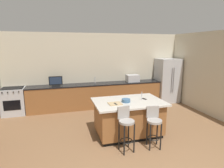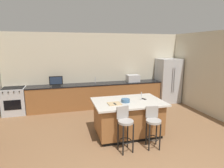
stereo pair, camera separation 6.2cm
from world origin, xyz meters
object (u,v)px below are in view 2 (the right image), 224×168
(cell_phone, at_px, (144,99))
(cutting_board, at_px, (114,104))
(bar_stool_right, at_px, (153,124))
(refrigerator, at_px, (168,81))
(bar_stool_left, at_px, (125,125))
(tv_remote, at_px, (115,104))
(range_oven, at_px, (14,101))
(fruit_bowl, at_px, (125,101))
(tv_monitor, at_px, (56,82))
(kitchen_island, at_px, (128,117))
(microwave, at_px, (133,78))

(cell_phone, xyz_separation_m, cutting_board, (-0.88, -0.21, 0.01))
(bar_stool_right, height_order, cell_phone, bar_stool_right)
(refrigerator, height_order, bar_stool_left, refrigerator)
(tv_remote, bearing_deg, range_oven, 133.04)
(fruit_bowl, bearing_deg, cutting_board, -166.48)
(range_oven, relative_size, cutting_board, 2.94)
(range_oven, height_order, cell_phone, range_oven)
(tv_monitor, xyz_separation_m, cell_phone, (2.29, -2.32, -0.16))
(tv_monitor, distance_m, bar_stool_right, 3.84)
(cell_phone, bearing_deg, fruit_bowl, 175.55)
(kitchen_island, height_order, bar_stool_right, bar_stool_right)
(range_oven, relative_size, tv_monitor, 2.04)
(tv_monitor, bearing_deg, fruit_bowl, -54.90)
(bar_stool_right, xyz_separation_m, tv_remote, (-0.74, 0.57, 0.35))
(refrigerator, height_order, range_oven, refrigerator)
(range_oven, height_order, microwave, microwave)
(cell_phone, bearing_deg, bar_stool_left, -152.95)
(range_oven, xyz_separation_m, tv_remote, (2.81, -2.62, 0.46))
(refrigerator, bearing_deg, tv_monitor, 179.85)
(tv_monitor, relative_size, tv_remote, 2.70)
(range_oven, height_order, tv_monitor, tv_monitor)
(tv_monitor, bearing_deg, cutting_board, -60.84)
(range_oven, distance_m, microwave, 4.34)
(range_oven, distance_m, bar_stool_left, 4.28)
(kitchen_island, relative_size, tv_remote, 10.51)
(range_oven, distance_m, cell_phone, 4.40)
(range_oven, bearing_deg, cell_phone, -32.71)
(kitchen_island, relative_size, bar_stool_right, 1.87)
(range_oven, bearing_deg, fruit_bowl, -38.71)
(kitchen_island, distance_m, refrigerator, 3.55)
(tv_monitor, bearing_deg, cell_phone, -45.37)
(microwave, distance_m, tv_monitor, 2.91)
(bar_stool_left, distance_m, cell_phone, 1.18)
(refrigerator, relative_size, tv_remote, 10.55)
(tv_remote, bearing_deg, tv_monitor, 114.80)
(tv_remote, bearing_deg, microwave, 56.33)
(fruit_bowl, distance_m, cutting_board, 0.32)
(cutting_board, bearing_deg, tv_monitor, 119.16)
(microwave, xyz_separation_m, cell_phone, (-0.62, -2.37, -0.13))
(microwave, relative_size, tv_monitor, 1.05)
(fruit_bowl, bearing_deg, tv_monitor, 125.10)
(fruit_bowl, bearing_deg, tv_remote, -159.08)
(refrigerator, bearing_deg, kitchen_island, -137.86)
(bar_stool_right, bearing_deg, cutting_board, 149.93)
(microwave, xyz_separation_m, bar_stool_left, (-1.43, -3.17, -0.45))
(kitchen_island, bearing_deg, cell_phone, 7.36)
(bar_stool_right, bearing_deg, microwave, 86.25)
(kitchen_island, distance_m, microwave, 2.72)
(tv_remote, bearing_deg, cell_phone, 12.14)
(bar_stool_right, bearing_deg, range_oven, 147.65)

